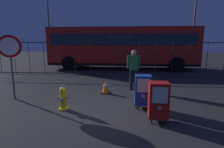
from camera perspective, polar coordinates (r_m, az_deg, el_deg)
ground_plane at (r=5.42m, az=-4.45°, el=-11.62°), size 60.00×60.00×0.00m
fire_hydrant at (r=5.62m, az=-15.09°, el=-7.36°), size 0.33×0.32×0.75m
newspaper_box_primary at (r=5.58m, az=9.68°, el=-4.93°), size 0.48×0.42×1.02m
newspaper_box_secondary at (r=4.73m, az=14.39°, el=-7.89°), size 0.48×0.42×1.02m
stop_sign at (r=7.09m, az=-29.33°, el=5.57°), size 0.71×0.31×2.23m
pedestrian at (r=7.56m, az=6.80°, el=2.02°), size 0.55×0.22×1.67m
traffic_cone at (r=7.13m, az=-2.03°, el=-4.05°), size 0.36×0.36×0.53m
fence_barrier at (r=10.65m, az=0.64°, el=4.82°), size 18.03×0.04×2.00m
bus_near at (r=13.58m, az=3.27°, el=8.89°), size 10.52×2.83×3.00m
street_light_near_left at (r=16.76m, az=24.80°, el=18.97°), size 0.32×0.32×8.50m
street_light_near_right at (r=21.39m, az=-19.35°, el=16.31°), size 0.32×0.32×7.85m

